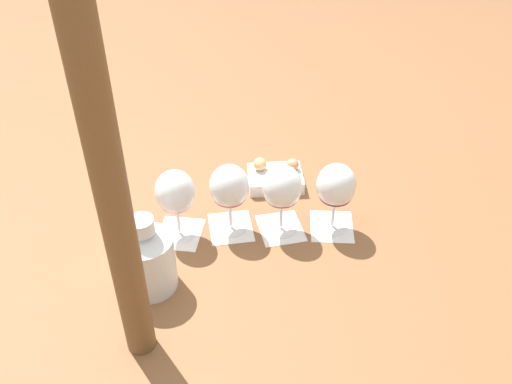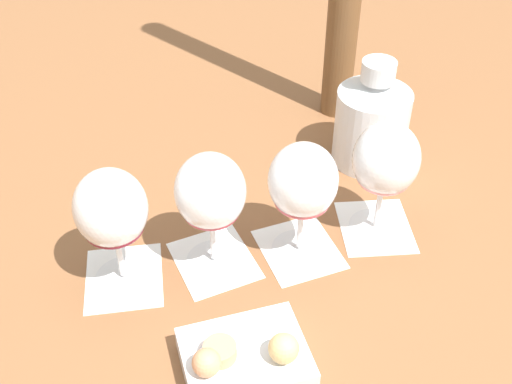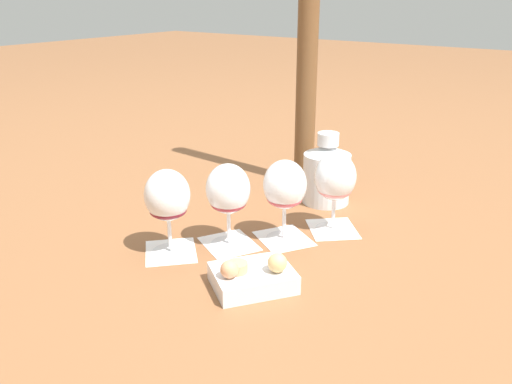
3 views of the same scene
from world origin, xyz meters
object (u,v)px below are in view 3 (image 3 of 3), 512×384
wine_glass_0 (335,181)px  umbrella_pole (308,26)px  snack_dish (253,276)px  wine_glass_2 (228,193)px  wine_glass_3 (168,199)px  wine_glass_1 (285,188)px  ceramic_vase (327,173)px

wine_glass_0 → umbrella_pole: (-0.21, -0.20, 0.28)m
snack_dish → umbrella_pole: (-0.50, -0.20, 0.36)m
wine_glass_0 → wine_glass_2: bearing=-36.2°
wine_glass_3 → wine_glass_1: bearing=140.2°
wine_glass_0 → wine_glass_2: same height
wine_glass_3 → ceramic_vase: bearing=163.9°
wine_glass_0 → wine_glass_3: (0.27, -0.20, 0.00)m
wine_glass_0 → wine_glass_2: size_ratio=1.00×
wine_glass_0 → wine_glass_2: (0.18, -0.13, 0.00)m
ceramic_vase → wine_glass_1: bearing=7.4°
wine_glass_0 → wine_glass_1: (0.10, -0.06, 0.00)m
wine_glass_2 → ceramic_vase: (-0.31, 0.04, -0.04)m
wine_glass_2 → ceramic_vase: ceramic_vase is taller
ceramic_vase → snack_dish: (0.41, 0.09, -0.05)m
umbrella_pole → wine_glass_1: bearing=24.3°
wine_glass_2 → wine_glass_3: size_ratio=1.00×
wine_glass_2 → wine_glass_0: bearing=143.8°
wine_glass_1 → wine_glass_2: same height
wine_glass_3 → snack_dish: bearing=86.0°
ceramic_vase → wine_glass_0: bearing=34.2°
wine_glass_1 → snack_dish: 0.21m
wine_glass_0 → wine_glass_1: same height
wine_glass_2 → wine_glass_1: bearing=137.9°
wine_glass_1 → umbrella_pole: size_ratio=0.21×
ceramic_vase → snack_dish: 0.42m
wine_glass_0 → wine_glass_2: 0.22m
wine_glass_3 → snack_dish: wine_glass_3 is taller
wine_glass_0 → umbrella_pole: 0.40m
wine_glass_1 → wine_glass_3: same height
wine_glass_1 → wine_glass_0: bearing=149.5°
wine_glass_0 → snack_dish: (0.28, 0.00, -0.09)m
wine_glass_2 → wine_glass_3: bearing=-37.6°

